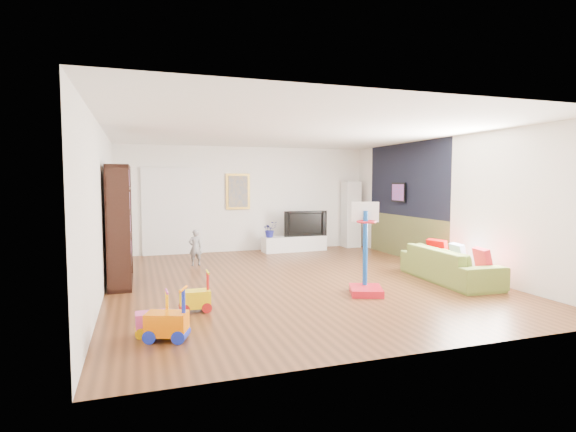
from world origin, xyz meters
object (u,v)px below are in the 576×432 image
object	(u,v)px
media_console	(294,244)
sofa	(449,264)
basketball_hoop	(366,248)
bookshelf	(120,225)

from	to	relation	value
media_console	sofa	distance (m)	4.49
sofa	basketball_hoop	distance (m)	1.97
media_console	bookshelf	size ratio (longest dim) A/B	0.81
bookshelf	basketball_hoop	xyz separation A→B (m)	(3.75, -1.98, -0.30)
bookshelf	sofa	distance (m)	5.91
media_console	basketball_hoop	size ratio (longest dim) A/B	1.14
basketball_hoop	sofa	bearing A→B (deg)	32.39
bookshelf	sofa	xyz separation A→B (m)	(5.63, -1.62, -0.74)
media_console	basketball_hoop	distance (m)	4.64
media_console	sofa	size ratio (longest dim) A/B	0.81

